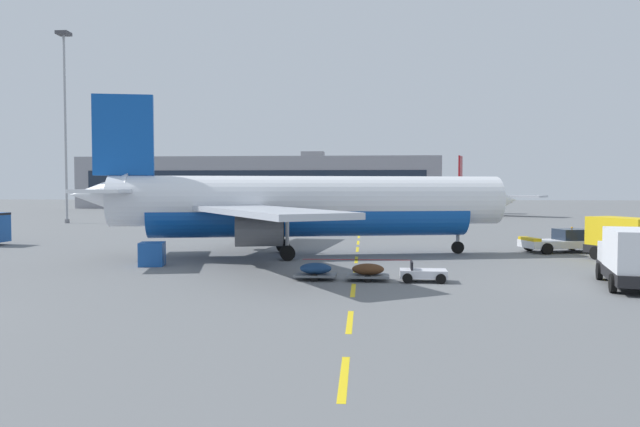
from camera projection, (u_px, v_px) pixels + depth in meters
ground at (576, 240)px, 59.51m from camera, size 400.00×400.00×0.00m
apron_paint_markings at (358, 240)px, 59.44m from camera, size 8.00×97.49×0.01m
airliner_foreground at (303, 205)px, 45.47m from camera, size 34.65×33.94×12.20m
pushback_tug at (562, 241)px, 48.29m from camera, size 6.48×4.19×2.08m
airliner_mid_left at (452, 195)px, 110.43m from camera, size 32.67×33.63×11.97m
catering_truck at (632, 257)px, 30.99m from camera, size 3.95×7.36×3.14m
fuel_service_truck at (631, 239)px, 41.72m from camera, size 5.03×7.37×3.14m
baggage_train at (369, 272)px, 33.36m from camera, size 8.64×1.82×1.14m
ground_crew_worker at (598, 243)px, 45.82m from camera, size 0.63×0.48×1.75m
uld_cargo_container at (152, 254)px, 39.76m from camera, size 1.85×1.82×1.60m
apron_light_mast_near at (65, 107)px, 87.51m from camera, size 1.80×1.80×28.46m
terminal_satellite at (261, 183)px, 158.03m from camera, size 93.61×20.61×14.95m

